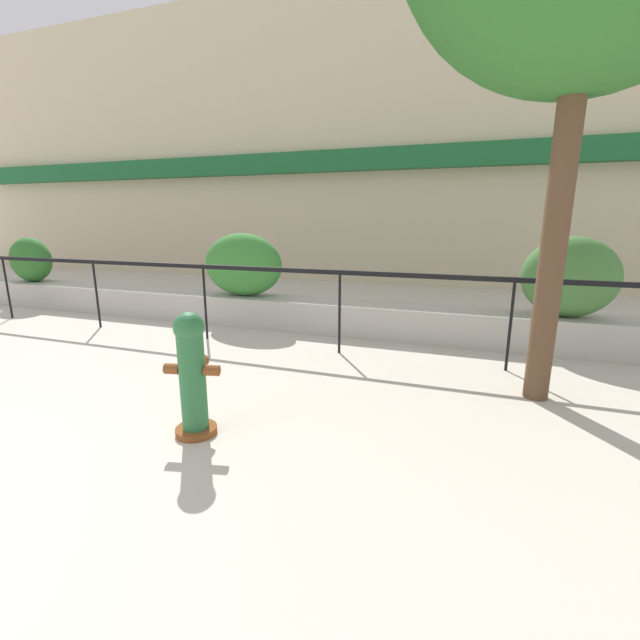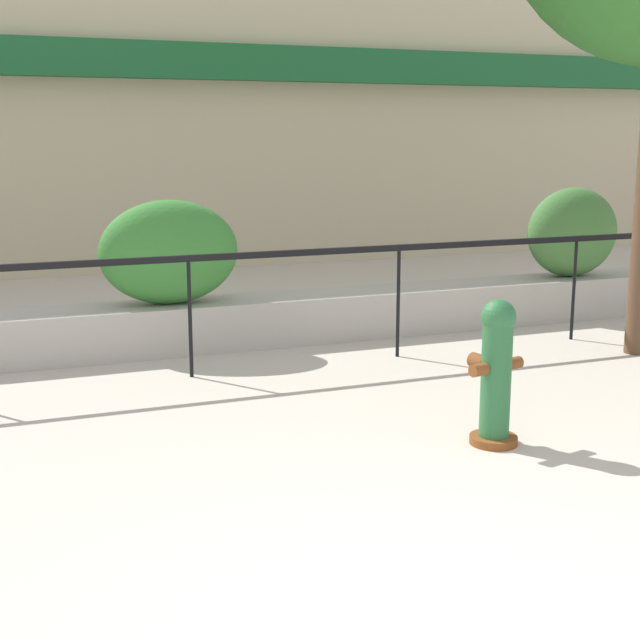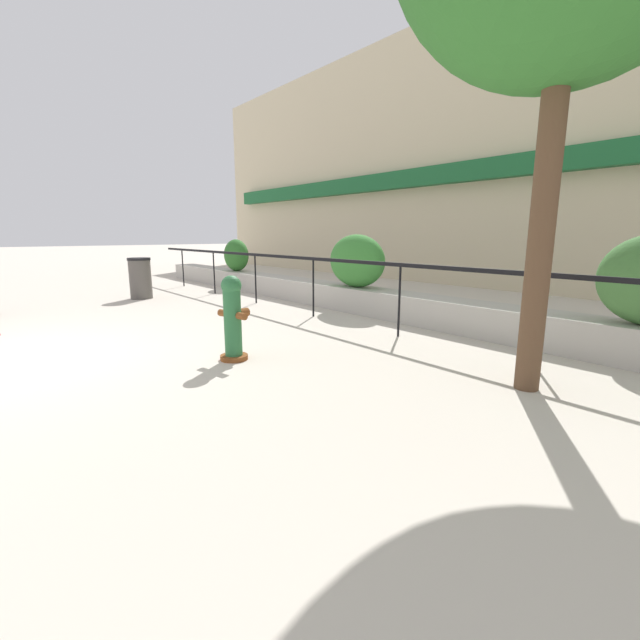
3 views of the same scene
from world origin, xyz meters
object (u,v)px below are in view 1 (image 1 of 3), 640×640
Objects in this scene: hedge_bush_0 at (31,260)px; fire_hydrant at (192,373)px; hedge_bush_1 at (243,265)px; hedge_bush_2 at (570,277)px.

fire_hydrant is (6.70, -3.71, -0.41)m from hedge_bush_0.
hedge_bush_1 is 1.18× the size of hedge_bush_2.
hedge_bush_0 is 0.80× the size of hedge_bush_2.
hedge_bush_1 reaches higher than hedge_bush_0.
hedge_bush_2 is at bearing 47.36° from fire_hydrant.
hedge_bush_0 is 0.91× the size of fire_hydrant.
hedge_bush_2 is 5.07m from fire_hydrant.
hedge_bush_1 is at bearing 113.20° from fire_hydrant.
hedge_bush_2 is (10.11, 0.00, 0.08)m from hedge_bush_0.
hedge_bush_2 is at bearing 0.00° from hedge_bush_1.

